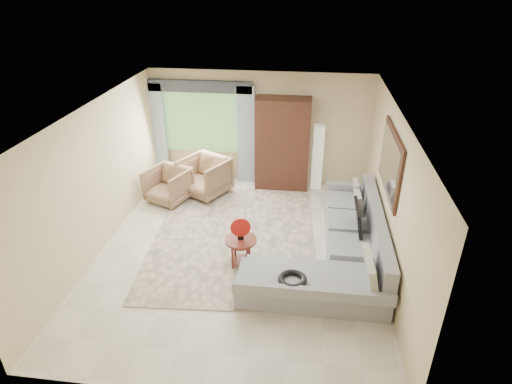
# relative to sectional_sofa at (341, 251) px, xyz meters

# --- Properties ---
(ground) EXTENTS (6.00, 6.00, 0.00)m
(ground) POSITION_rel_sectional_sofa_xyz_m (-1.78, 0.18, -0.28)
(ground) COLOR silver
(ground) RESTS_ON ground
(area_rug) EXTENTS (3.26, 4.19, 0.02)m
(area_rug) POSITION_rel_sectional_sofa_xyz_m (-1.97, 0.62, -0.27)
(area_rug) COLOR beige
(area_rug) RESTS_ON ground
(sectional_sofa) EXTENTS (2.30, 3.46, 0.90)m
(sectional_sofa) POSITION_rel_sectional_sofa_xyz_m (0.00, 0.00, 0.00)
(sectional_sofa) COLOR gray
(sectional_sofa) RESTS_ON ground
(tv_screen) EXTENTS (0.14, 0.74, 0.48)m
(tv_screen) POSITION_rel_sectional_sofa_xyz_m (0.27, 0.42, 0.44)
(tv_screen) COLOR black
(tv_screen) RESTS_ON sectional_sofa
(garden_hose) EXTENTS (0.43, 0.43, 0.09)m
(garden_hose) POSITION_rel_sectional_sofa_xyz_m (-0.78, -1.17, 0.26)
(garden_hose) COLOR black
(garden_hose) RESTS_ON sectional_sofa
(coffee_table) EXTENTS (0.54, 0.54, 0.54)m
(coffee_table) POSITION_rel_sectional_sofa_xyz_m (-1.69, -0.22, -0.00)
(coffee_table) COLOR #4B1C14
(coffee_table) RESTS_ON ground
(red_disc) EXTENTS (0.34, 0.10, 0.34)m
(red_disc) POSITION_rel_sectional_sofa_xyz_m (-1.69, -0.22, 0.48)
(red_disc) COLOR #B41712
(red_disc) RESTS_ON coffee_table
(armchair_left) EXTENTS (1.06, 1.08, 0.76)m
(armchair_left) POSITION_rel_sectional_sofa_xyz_m (-3.63, 1.87, 0.10)
(armchair_left) COLOR #936C50
(armchair_left) RESTS_ON ground
(armchair_right) EXTENTS (1.26, 1.27, 0.86)m
(armchair_right) POSITION_rel_sectional_sofa_xyz_m (-2.92, 2.29, 0.15)
(armchair_right) COLOR #987953
(armchair_right) RESTS_ON ground
(potted_plant) EXTENTS (0.50, 0.44, 0.51)m
(potted_plant) POSITION_rel_sectional_sofa_xyz_m (-3.73, 3.00, -0.03)
(potted_plant) COLOR #999999
(potted_plant) RESTS_ON ground
(armoire) EXTENTS (1.20, 0.55, 2.10)m
(armoire) POSITION_rel_sectional_sofa_xyz_m (-1.23, 2.90, 0.77)
(armoire) COLOR black
(armoire) RESTS_ON ground
(floor_lamp) EXTENTS (0.24, 0.24, 1.50)m
(floor_lamp) POSITION_rel_sectional_sofa_xyz_m (-0.43, 2.96, 0.47)
(floor_lamp) COLOR silver
(floor_lamp) RESTS_ON ground
(window) EXTENTS (1.80, 0.04, 1.40)m
(window) POSITION_rel_sectional_sofa_xyz_m (-3.13, 3.15, 1.12)
(window) COLOR #669E59
(window) RESTS_ON wall_back
(curtain_left) EXTENTS (0.40, 0.08, 2.30)m
(curtain_left) POSITION_rel_sectional_sofa_xyz_m (-4.18, 3.06, 0.87)
(curtain_left) COLOR #9EB7CC
(curtain_left) RESTS_ON ground
(curtain_right) EXTENTS (0.40, 0.08, 2.30)m
(curtain_right) POSITION_rel_sectional_sofa_xyz_m (-2.08, 3.06, 0.87)
(curtain_right) COLOR #9EB7CC
(curtain_right) RESTS_ON ground
(valance) EXTENTS (2.40, 0.12, 0.26)m
(valance) POSITION_rel_sectional_sofa_xyz_m (-3.13, 3.08, 1.97)
(valance) COLOR #1E232D
(valance) RESTS_ON wall_back
(wall_mirror) EXTENTS (0.05, 1.70, 1.05)m
(wall_mirror) POSITION_rel_sectional_sofa_xyz_m (0.68, 0.53, 1.47)
(wall_mirror) COLOR black
(wall_mirror) RESTS_ON wall_right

